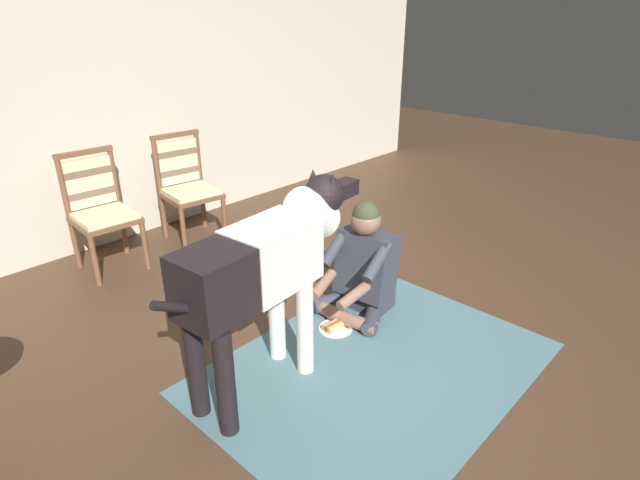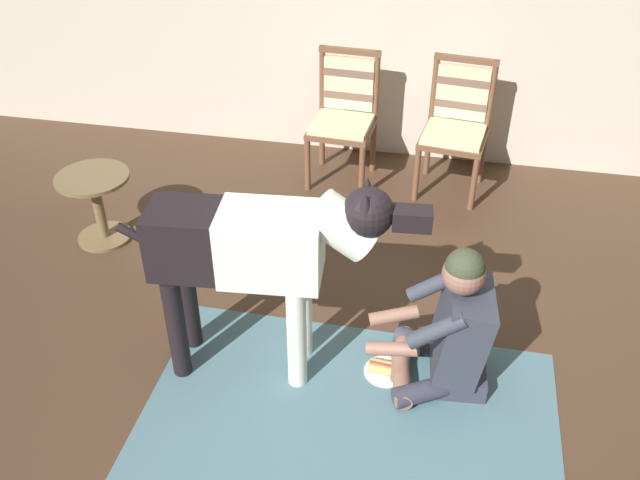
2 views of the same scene
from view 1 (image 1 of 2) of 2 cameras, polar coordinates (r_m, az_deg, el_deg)
name	(u,v)px [view 1 (image 1 of 2)]	position (r m, az deg, el deg)	size (l,w,h in m)	color
ground_plane	(368,351)	(3.39, 5.30, -12.22)	(14.94, 14.94, 0.00)	#493222
back_wall	(118,96)	(5.05, -21.48, 14.65)	(8.63, 0.10, 2.60)	beige
area_rug	(375,367)	(3.27, 6.15, -13.86)	(2.07, 1.53, 0.01)	slate
dining_chair_left_of_pair	(99,205)	(4.57, -23.34, 3.55)	(0.49, 0.49, 0.98)	brown
dining_chair_right_of_pair	(186,182)	(4.93, -14.67, 6.23)	(0.51, 0.52, 0.98)	brown
person_sitting_on_floor	(362,268)	(3.63, 4.72, -3.17)	(0.66, 0.58, 0.84)	#383949
large_dog	(266,265)	(2.77, -6.05, -2.79)	(1.52, 0.39, 1.16)	white
hot_dog_on_plate	(335,326)	(3.57, 1.73, -9.54)	(0.23, 0.23, 0.06)	white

